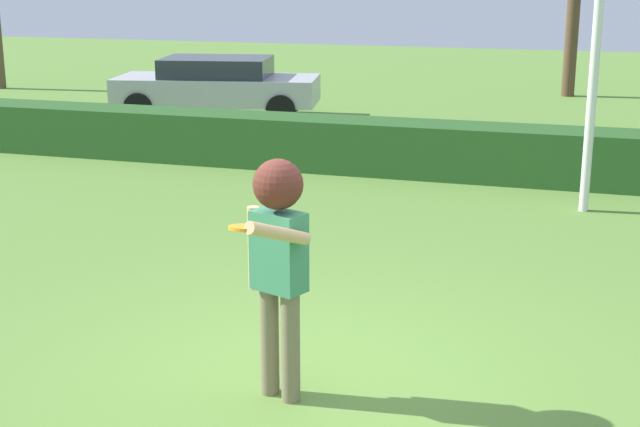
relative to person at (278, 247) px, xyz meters
name	(u,v)px	position (x,y,z in m)	size (l,w,h in m)	color
ground_plane	(315,378)	(0.16, 0.38, -1.17)	(60.00, 60.00, 0.00)	olive
person	(278,247)	(0.00, 0.00, 0.00)	(0.54, 0.83, 1.80)	#7A6D53
frisbee	(247,228)	(-0.03, -0.49, 0.27)	(0.25, 0.25, 0.06)	orange
hedge_row	(460,151)	(0.16, 7.70, -0.77)	(22.37, 0.90, 0.80)	#295623
parked_car_silver	(217,84)	(-5.62, 11.94, -0.48)	(4.45, 2.48, 1.25)	#B7B7BC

